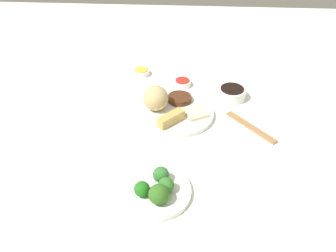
% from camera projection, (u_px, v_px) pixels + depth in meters
% --- Properties ---
extents(tabletop, '(2.20, 2.20, 0.02)m').
position_uv_depth(tabletop, '(168.00, 125.00, 1.25)').
color(tabletop, white).
rests_on(tabletop, ground).
extents(main_plate, '(0.25, 0.25, 0.02)m').
position_uv_depth(main_plate, '(175.00, 113.00, 1.28)').
color(main_plate, white).
rests_on(main_plate, tabletop).
extents(rice_scoop, '(0.08, 0.08, 0.08)m').
position_uv_depth(rice_scoop, '(156.00, 98.00, 1.26)').
color(rice_scoop, tan).
rests_on(rice_scoop, main_plate).
extents(spring_roll, '(0.09, 0.09, 0.03)m').
position_uv_depth(spring_roll, '(171.00, 119.00, 1.21)').
color(spring_roll, tan).
rests_on(spring_roll, main_plate).
extents(crab_rangoon_wonton, '(0.10, 0.10, 0.01)m').
position_uv_depth(crab_rangoon_wonton, '(195.00, 113.00, 1.26)').
color(crab_rangoon_wonton, beige).
rests_on(crab_rangoon_wonton, main_plate).
extents(stir_fry_heap, '(0.08, 0.08, 0.02)m').
position_uv_depth(stir_fry_heap, '(179.00, 99.00, 1.32)').
color(stir_fry_heap, '#4B2916').
rests_on(stir_fry_heap, main_plate).
extents(broccoli_plate, '(0.20, 0.20, 0.01)m').
position_uv_depth(broccoli_plate, '(153.00, 191.00, 0.99)').
color(broccoli_plate, white).
rests_on(broccoli_plate, tabletop).
extents(broccoli_floret_0, '(0.04, 0.04, 0.04)m').
position_uv_depth(broccoli_floret_0, '(142.00, 189.00, 0.96)').
color(broccoli_floret_0, '#206D1B').
rests_on(broccoli_floret_0, broccoli_plate).
extents(broccoli_floret_1, '(0.04, 0.04, 0.04)m').
position_uv_depth(broccoli_floret_1, '(166.00, 185.00, 0.97)').
color(broccoli_floret_1, '#35752A').
rests_on(broccoli_floret_1, broccoli_plate).
extents(broccoli_floret_2, '(0.04, 0.04, 0.04)m').
position_uv_depth(broccoli_floret_2, '(162.00, 175.00, 1.00)').
color(broccoli_floret_2, '#337430').
rests_on(broccoli_floret_2, broccoli_plate).
extents(broccoli_floret_3, '(0.05, 0.05, 0.05)m').
position_uv_depth(broccoli_floret_3, '(157.00, 194.00, 0.94)').
color(broccoli_floret_3, '#336820').
rests_on(broccoli_floret_3, broccoli_plate).
extents(soy_sauce_bowl, '(0.10, 0.10, 0.04)m').
position_uv_depth(soy_sauce_bowl, '(232.00, 94.00, 1.35)').
color(soy_sauce_bowl, white).
rests_on(soy_sauce_bowl, tabletop).
extents(soy_sauce_bowl_liquid, '(0.08, 0.08, 0.00)m').
position_uv_depth(soy_sauce_bowl_liquid, '(232.00, 89.00, 1.34)').
color(soy_sauce_bowl_liquid, black).
rests_on(soy_sauce_bowl_liquid, soy_sauce_bowl).
extents(sauce_ramekin_sweet_and_sour, '(0.06, 0.06, 0.02)m').
position_uv_depth(sauce_ramekin_sweet_and_sour, '(182.00, 83.00, 1.43)').
color(sauce_ramekin_sweet_and_sour, white).
rests_on(sauce_ramekin_sweet_and_sour, tabletop).
extents(sauce_ramekin_sweet_and_sour_liquid, '(0.05, 0.05, 0.00)m').
position_uv_depth(sauce_ramekin_sweet_and_sour_liquid, '(182.00, 80.00, 1.42)').
color(sauce_ramekin_sweet_and_sour_liquid, red).
rests_on(sauce_ramekin_sweet_and_sour_liquid, sauce_ramekin_sweet_and_sour).
extents(sauce_ramekin_hot_mustard, '(0.06, 0.06, 0.02)m').
position_uv_depth(sauce_ramekin_hot_mustard, '(141.00, 72.00, 1.50)').
color(sauce_ramekin_hot_mustard, white).
rests_on(sauce_ramekin_hot_mustard, tabletop).
extents(sauce_ramekin_hot_mustard_liquid, '(0.05, 0.05, 0.00)m').
position_uv_depth(sauce_ramekin_hot_mustard_liquid, '(141.00, 70.00, 1.49)').
color(sauce_ramekin_hot_mustard_liquid, gold).
rests_on(sauce_ramekin_hot_mustard_liquid, sauce_ramekin_hot_mustard).
extents(chopsticks_pair, '(0.15, 0.16, 0.01)m').
position_uv_depth(chopsticks_pair, '(251.00, 127.00, 1.22)').
color(chopsticks_pair, '#9F7346').
rests_on(chopsticks_pair, tabletop).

